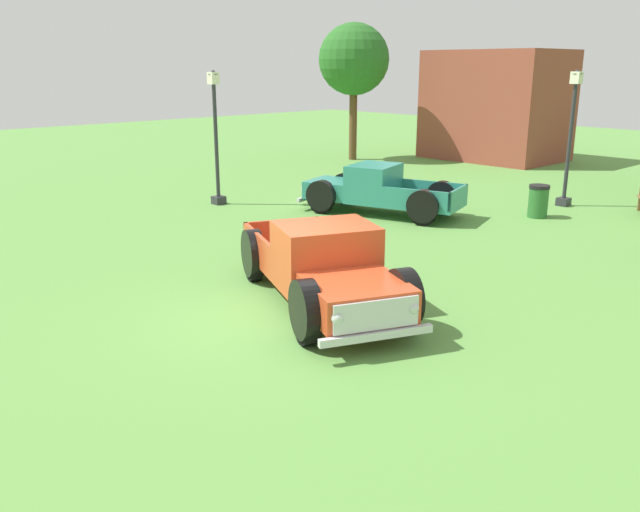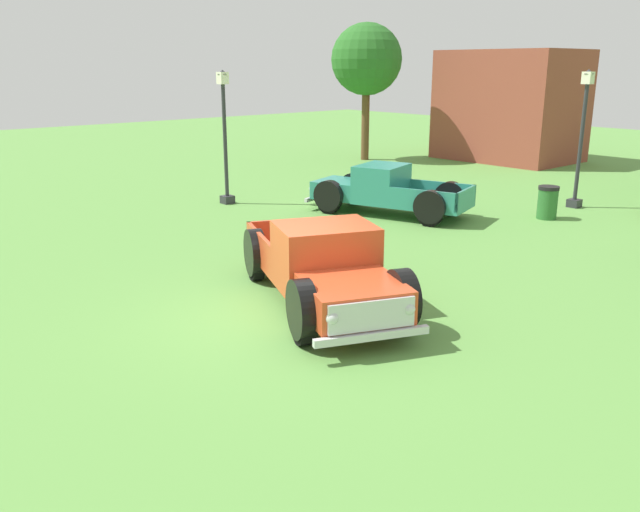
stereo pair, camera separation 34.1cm
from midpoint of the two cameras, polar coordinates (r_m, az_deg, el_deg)
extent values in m
plane|color=#5B9342|center=(11.71, -2.65, -5.19)|extent=(80.00, 80.00, 0.00)
cube|color=#D14723|center=(10.59, 3.82, -3.71)|extent=(2.02, 2.03, 0.56)
cube|color=silver|center=(9.91, 5.50, -5.18)|extent=(0.61, 1.30, 0.47)
sphere|color=silver|center=(10.17, 8.68, -4.56)|extent=(0.20, 0.20, 0.20)
sphere|color=silver|center=(9.70, 2.07, -5.42)|extent=(0.20, 0.20, 0.20)
cube|color=#D14723|center=(11.77, 1.29, -0.05)|extent=(1.90, 2.09, 1.17)
cube|color=#8C9EA8|center=(11.13, 2.35, 0.37)|extent=(0.63, 1.37, 0.52)
cube|color=#D14723|center=(13.50, -1.14, -0.27)|extent=(2.65, 2.42, 0.10)
cube|color=#D14723|center=(13.66, 2.11, 1.37)|extent=(2.00, 0.93, 0.56)
cube|color=#D14723|center=(13.21, -4.53, 0.81)|extent=(2.00, 0.93, 0.56)
cube|color=#D14723|center=(14.37, -2.34, 2.12)|extent=(0.76, 1.60, 0.56)
cylinder|color=black|center=(11.02, 7.96, -4.59)|extent=(0.80, 0.52, 0.78)
cylinder|color=#B7B7BC|center=(11.02, 8.00, -4.58)|extent=(0.38, 0.35, 0.31)
cylinder|color=black|center=(10.95, 8.00, -3.63)|extent=(1.01, 0.65, 0.98)
cylinder|color=black|center=(10.42, -0.61, -5.67)|extent=(0.80, 0.52, 0.78)
cylinder|color=#B7B7BC|center=(10.42, -0.67, -5.67)|extent=(0.38, 0.35, 0.31)
cylinder|color=black|center=(10.35, -0.62, -4.66)|extent=(1.01, 0.65, 0.98)
cylinder|color=black|center=(14.01, 1.91, 0.12)|extent=(0.80, 0.52, 0.78)
cylinder|color=#B7B7BC|center=(14.01, 1.95, 0.13)|extent=(0.38, 0.35, 0.31)
cylinder|color=black|center=(13.95, 1.92, 0.90)|extent=(1.01, 0.65, 0.98)
cylinder|color=black|center=(13.54, -4.93, -0.50)|extent=(0.80, 0.52, 0.78)
cylinder|color=#B7B7BC|center=(13.54, -4.97, -0.50)|extent=(0.38, 0.35, 0.31)
cylinder|color=black|center=(13.49, -4.95, 0.30)|extent=(1.01, 0.65, 0.98)
cube|color=silver|center=(10.00, 5.54, -6.96)|extent=(0.84, 1.75, 0.12)
cube|color=#2D8475|center=(20.26, 2.39, 5.86)|extent=(1.81, 1.83, 0.53)
cube|color=silver|center=(20.61, 0.57, 6.05)|extent=(0.46, 1.26, 0.44)
sphere|color=silver|center=(20.11, -0.21, 5.87)|extent=(0.19, 0.19, 0.19)
sphere|color=silver|center=(21.10, 1.41, 6.36)|extent=(0.19, 0.19, 0.19)
cube|color=#2D8475|center=(19.63, 5.86, 6.30)|extent=(1.68, 1.91, 1.10)
cube|color=#8C9EA8|center=(19.84, 4.34, 7.15)|extent=(0.47, 1.32, 0.48)
cube|color=#2D8475|center=(19.12, 10.25, 4.33)|extent=(2.40, 2.14, 0.10)
cube|color=#2D8475|center=(18.36, 9.47, 4.87)|extent=(1.93, 0.70, 0.53)
cube|color=#2D8475|center=(19.77, 11.07, 5.59)|extent=(1.93, 0.70, 0.53)
cube|color=#2D8475|center=(18.76, 13.07, 4.91)|extent=(0.57, 1.54, 0.53)
cylinder|color=black|center=(19.62, 1.27, 4.75)|extent=(0.76, 0.43, 0.73)
cylinder|color=#B7B7BC|center=(19.61, 1.26, 4.74)|extent=(0.35, 0.31, 0.29)
cylinder|color=black|center=(19.59, 1.27, 5.27)|extent=(0.95, 0.54, 0.92)
cylinder|color=black|center=(21.01, 3.41, 5.49)|extent=(0.76, 0.43, 0.73)
cylinder|color=#B7B7BC|center=(21.02, 3.42, 5.50)|extent=(0.35, 0.31, 0.29)
cylinder|color=black|center=(20.98, 3.42, 5.99)|extent=(0.95, 0.54, 0.92)
cylinder|color=black|center=(18.32, 10.07, 3.67)|extent=(0.76, 0.43, 0.73)
cylinder|color=#B7B7BC|center=(18.31, 10.06, 3.66)|extent=(0.35, 0.31, 0.29)
cylinder|color=black|center=(18.28, 10.09, 4.23)|extent=(0.95, 0.54, 0.92)
cylinder|color=black|center=(19.80, 11.71, 4.52)|extent=(0.76, 0.43, 0.73)
cylinder|color=#B7B7BC|center=(19.81, 11.72, 4.52)|extent=(0.35, 0.31, 0.29)
cylinder|color=black|center=(19.76, 11.74, 5.04)|extent=(0.95, 0.54, 0.92)
cube|color=silver|center=(20.69, 0.48, 5.25)|extent=(0.64, 1.69, 0.11)
cube|color=#2D2D33|center=(22.12, 21.65, 4.29)|extent=(0.36, 0.36, 0.25)
cylinder|color=#2D2D33|center=(21.85, 22.16, 9.08)|extent=(0.12, 0.12, 3.49)
cube|color=#F2EACC|center=(21.73, 22.72, 14.10)|extent=(0.28, 0.28, 0.36)
cone|color=#2D2D33|center=(21.73, 22.77, 14.58)|extent=(0.32, 0.32, 0.14)
cube|color=#2D2D33|center=(21.34, -7.60, 4.89)|extent=(0.36, 0.36, 0.25)
cylinder|color=#2D2D33|center=(21.05, -7.79, 9.86)|extent=(0.12, 0.12, 3.47)
cube|color=#F2EACC|center=(20.93, -8.00, 15.08)|extent=(0.28, 0.28, 0.36)
cone|color=#2D2D33|center=(20.93, -8.02, 15.57)|extent=(0.32, 0.32, 0.14)
cylinder|color=#2D6B2D|center=(20.11, 19.63, 4.27)|extent=(0.56, 0.56, 0.85)
cylinder|color=black|center=(20.02, 19.76, 5.59)|extent=(0.59, 0.59, 0.10)
cylinder|color=brown|center=(31.15, 4.28, 11.41)|extent=(0.36, 0.36, 3.34)
sphere|color=#286623|center=(31.05, 4.40, 16.71)|extent=(3.21, 3.21, 3.21)
cube|color=brown|center=(32.34, 16.51, 12.42)|extent=(5.89, 4.26, 4.95)
camera|label=1|loc=(0.17, -89.19, 0.24)|focal=36.79mm
camera|label=2|loc=(0.17, 90.81, -0.24)|focal=36.79mm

